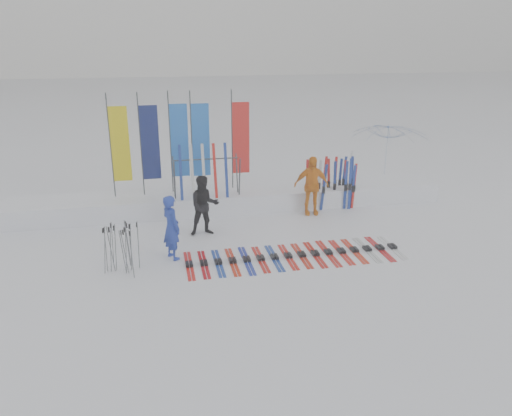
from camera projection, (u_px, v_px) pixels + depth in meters
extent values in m
plane|color=white|center=(261.00, 268.00, 12.21)|extent=(120.00, 120.00, 0.00)
cube|color=white|center=(231.00, 199.00, 16.37)|extent=(14.00, 1.60, 0.60)
imported|color=#1B32A0|center=(171.00, 227.00, 12.50)|extent=(0.64, 0.73, 1.68)
imported|color=black|center=(204.00, 206.00, 14.00)|extent=(0.88, 0.71, 1.73)
imported|color=orange|center=(311.00, 185.00, 15.62)|extent=(1.14, 0.56, 1.87)
imported|color=white|center=(387.00, 157.00, 18.08)|extent=(3.34, 3.37, 2.45)
cube|color=red|center=(189.00, 265.00, 12.31)|extent=(0.17, 1.65, 0.07)
cube|color=#B10E16|center=(204.00, 263.00, 12.38)|extent=(0.17, 1.63, 0.07)
cube|color=#153696|center=(218.00, 262.00, 12.45)|extent=(0.17, 1.61, 0.07)
cube|color=#B8240E|center=(233.00, 261.00, 12.52)|extent=(0.17, 1.64, 0.07)
cube|color=#162C99|center=(247.00, 260.00, 12.59)|extent=(0.17, 1.70, 0.07)
cube|color=#B4140E|center=(261.00, 258.00, 12.66)|extent=(0.17, 1.59, 0.07)
cube|color=navy|center=(274.00, 257.00, 12.73)|extent=(0.17, 1.61, 0.07)
cube|color=red|center=(288.00, 256.00, 12.80)|extent=(0.17, 1.57, 0.07)
cube|color=red|center=(302.00, 255.00, 12.87)|extent=(0.17, 1.57, 0.07)
cube|color=#B3150E|center=(315.00, 254.00, 12.94)|extent=(0.17, 1.64, 0.07)
cube|color=red|center=(328.00, 252.00, 13.01)|extent=(0.17, 1.69, 0.07)
cube|color=red|center=(341.00, 251.00, 13.08)|extent=(0.17, 1.60, 0.07)
cube|color=red|center=(354.00, 250.00, 13.15)|extent=(0.17, 1.60, 0.07)
cube|color=#B3B6BA|center=(367.00, 249.00, 13.22)|extent=(0.17, 1.66, 0.07)
cube|color=#BA0E12|center=(380.00, 248.00, 13.29)|extent=(0.17, 1.66, 0.07)
cube|color=silver|center=(392.00, 247.00, 13.36)|extent=(0.17, 1.59, 0.07)
cylinder|color=#595B60|center=(105.00, 250.00, 11.78)|extent=(0.11, 0.10, 1.17)
cylinder|color=#595B60|center=(127.00, 243.00, 12.15)|extent=(0.07, 0.05, 1.19)
cylinder|color=#595B60|center=(106.00, 250.00, 11.86)|extent=(0.04, 0.03, 1.15)
cylinder|color=#595B60|center=(138.00, 245.00, 12.07)|extent=(0.04, 0.09, 1.20)
cylinder|color=#595B60|center=(132.00, 254.00, 11.52)|extent=(0.05, 0.02, 1.21)
cylinder|color=#595B60|center=(126.00, 250.00, 11.80)|extent=(0.08, 0.12, 1.18)
cylinder|color=#595B60|center=(111.00, 249.00, 11.90)|extent=(0.14, 0.11, 1.14)
cylinder|color=#595B60|center=(123.00, 252.00, 11.71)|extent=(0.09, 0.13, 1.14)
cylinder|color=#595B60|center=(125.00, 252.00, 11.69)|extent=(0.11, 0.13, 1.16)
cylinder|color=#595B60|center=(111.00, 249.00, 11.85)|extent=(0.09, 0.05, 1.16)
cylinder|color=#595B60|center=(129.00, 246.00, 11.90)|extent=(0.08, 0.12, 1.25)
cylinder|color=#595B60|center=(113.00, 245.00, 12.07)|extent=(0.06, 0.03, 1.18)
cylinder|color=#595B60|center=(116.00, 248.00, 11.94)|extent=(0.07, 0.10, 1.17)
cylinder|color=#595B60|center=(131.00, 247.00, 11.92)|extent=(0.08, 0.04, 1.21)
cylinder|color=#383A3F|center=(111.00, 146.00, 15.13)|extent=(0.04, 0.04, 3.20)
cube|color=yellow|center=(120.00, 144.00, 15.17)|extent=(0.55, 0.03, 2.30)
cylinder|color=#383A3F|center=(141.00, 145.00, 15.34)|extent=(0.04, 0.04, 3.20)
cube|color=#0B1550|center=(150.00, 143.00, 15.38)|extent=(0.55, 0.03, 2.30)
cylinder|color=#383A3F|center=(170.00, 143.00, 15.64)|extent=(0.04, 0.04, 3.20)
cube|color=blue|center=(180.00, 141.00, 15.68)|extent=(0.55, 0.03, 2.30)
cylinder|color=#383A3F|center=(192.00, 142.00, 15.71)|extent=(0.04, 0.04, 3.20)
cube|color=blue|center=(201.00, 140.00, 15.75)|extent=(0.55, 0.03, 2.30)
cylinder|color=#383A3F|center=(232.00, 140.00, 16.03)|extent=(0.04, 0.04, 3.20)
cube|color=red|center=(241.00, 138.00, 16.07)|extent=(0.55, 0.03, 2.30)
cylinder|color=#383A3F|center=(175.00, 181.00, 15.11)|extent=(0.04, 0.30, 1.23)
cylinder|color=#383A3F|center=(174.00, 176.00, 15.57)|extent=(0.04, 0.30, 1.23)
cylinder|color=#383A3F|center=(240.00, 177.00, 15.49)|extent=(0.04, 0.30, 1.23)
cylinder|color=#383A3F|center=(237.00, 173.00, 15.96)|extent=(0.04, 0.30, 1.23)
cylinder|color=#383A3F|center=(206.00, 159.00, 15.35)|extent=(2.00, 0.04, 0.04)
cube|color=red|center=(335.00, 181.00, 16.53)|extent=(0.09, 0.04, 1.65)
cube|color=red|center=(354.00, 186.00, 16.21)|extent=(0.09, 0.05, 1.49)
cube|color=navy|center=(324.00, 188.00, 15.96)|extent=(0.09, 0.03, 1.55)
cube|color=red|center=(329.00, 182.00, 16.53)|extent=(0.09, 0.03, 1.57)
cube|color=navy|center=(352.00, 179.00, 16.76)|extent=(0.09, 0.05, 1.61)
cube|color=navy|center=(343.00, 180.00, 16.78)|extent=(0.09, 0.04, 1.59)
cube|color=red|center=(346.00, 184.00, 16.26)|extent=(0.09, 0.02, 1.59)
cube|color=navy|center=(346.00, 185.00, 16.09)|extent=(0.09, 0.03, 1.61)
cube|color=red|center=(324.00, 179.00, 16.83)|extent=(0.09, 0.03, 1.57)
cube|color=navy|center=(340.00, 181.00, 16.77)|extent=(0.09, 0.04, 1.51)
cube|color=red|center=(307.00, 181.00, 16.79)|extent=(0.09, 0.03, 1.48)
cube|color=navy|center=(353.00, 187.00, 16.20)|extent=(0.09, 0.03, 1.46)
cube|color=navy|center=(335.00, 184.00, 16.28)|extent=(0.09, 0.04, 1.56)
cube|color=navy|center=(350.00, 184.00, 16.08)|extent=(0.09, 0.02, 1.69)
cube|color=silver|center=(351.00, 175.00, 17.11)|extent=(0.09, 0.04, 1.68)
cube|color=silver|center=(319.00, 184.00, 16.36)|extent=(0.09, 0.04, 1.57)
cube|color=navy|center=(313.00, 180.00, 16.88)|extent=(0.09, 0.03, 1.49)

